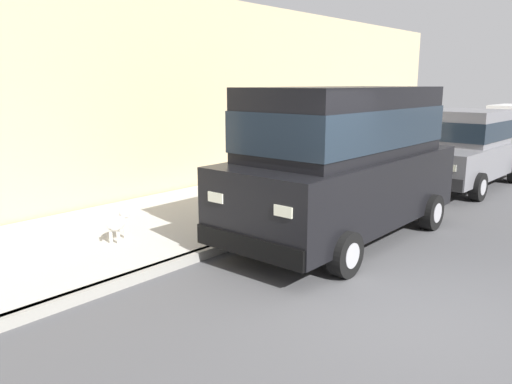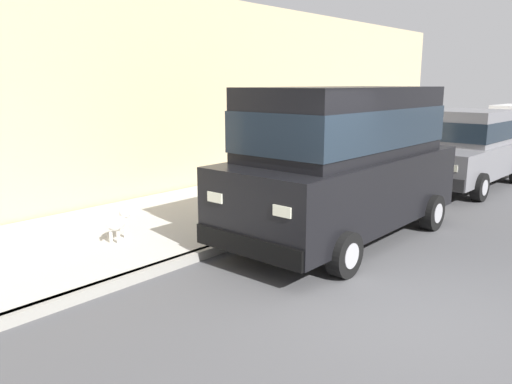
# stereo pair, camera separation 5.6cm
# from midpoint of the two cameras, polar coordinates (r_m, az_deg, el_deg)

# --- Properties ---
(ground_plane) EXTENTS (80.00, 80.00, 0.00)m
(ground_plane) POSITION_cam_midpoint_polar(r_m,az_deg,el_deg) (6.21, 17.46, -12.89)
(ground_plane) COLOR #4C4C4F
(curb) EXTENTS (0.16, 64.00, 0.14)m
(curb) POSITION_cam_midpoint_polar(r_m,az_deg,el_deg) (7.88, -4.44, -6.37)
(curb) COLOR gray
(curb) RESTS_ON ground
(sidewalk) EXTENTS (3.60, 64.00, 0.14)m
(sidewalk) POSITION_cam_midpoint_polar(r_m,az_deg,el_deg) (9.19, -12.41, -3.90)
(sidewalk) COLOR #B7B5AD
(sidewalk) RESTS_ON ground
(car_black_van) EXTENTS (2.15, 4.90, 2.52)m
(car_black_van) POSITION_cam_midpoint_polar(r_m,az_deg,el_deg) (8.41, 9.79, 3.97)
(car_black_van) COLOR black
(car_black_van) RESTS_ON ground
(car_grey_sedan) EXTENTS (2.11, 4.64, 1.92)m
(car_grey_sedan) POSITION_cam_midpoint_polar(r_m,az_deg,el_deg) (13.75, 22.36, 4.67)
(car_grey_sedan) COLOR slate
(car_grey_sedan) RESTS_ON ground
(dog_white) EXTENTS (0.46, 0.67, 0.49)m
(dog_white) POSITION_cam_midpoint_polar(r_m,az_deg,el_deg) (8.27, -15.45, -3.28)
(dog_white) COLOR white
(dog_white) RESTS_ON sidewalk
(building_facade) EXTENTS (0.50, 20.00, 4.58)m
(building_facade) POSITION_cam_midpoint_polar(r_m,az_deg,el_deg) (14.16, 0.13, 11.09)
(building_facade) COLOR tan
(building_facade) RESTS_ON ground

